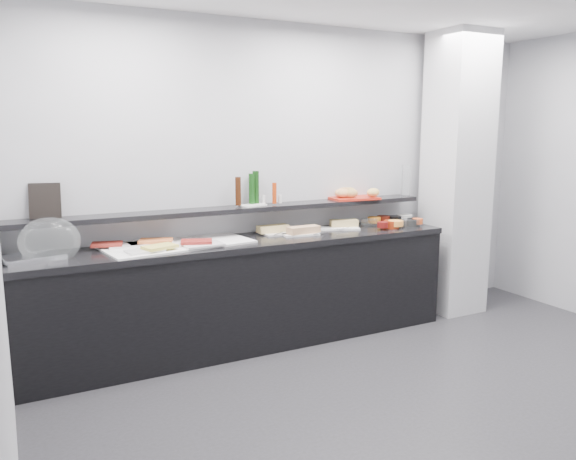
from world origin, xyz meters
name	(u,v)px	position (x,y,z in m)	size (l,w,h in m)	color
ground	(454,414)	(0.00, 0.00, 0.00)	(5.00, 5.00, 0.00)	#2D2D30
back_wall	(304,179)	(0.00, 2.00, 1.35)	(5.00, 0.02, 2.70)	#ACAEB3
column	(456,175)	(1.50, 1.65, 1.35)	(0.50, 0.50, 2.70)	silver
buffet_cabinet	(248,295)	(-0.70, 1.70, 0.42)	(3.60, 0.60, 0.85)	black
counter_top	(247,243)	(-0.70, 1.70, 0.88)	(3.62, 0.62, 0.05)	black
wall_shelf	(239,209)	(-0.70, 1.88, 1.13)	(3.60, 0.25, 0.04)	black
cloche_base	(32,257)	(-2.31, 1.70, 0.92)	(0.39, 0.26, 0.04)	silver
cloche_dome	(50,241)	(-2.19, 1.69, 1.03)	(0.41, 0.27, 0.34)	white
linen_runner	(178,244)	(-1.27, 1.74, 0.91)	(1.13, 0.53, 0.01)	white
platter_meat_a	(129,245)	(-1.63, 1.80, 0.92)	(0.30, 0.20, 0.01)	white
food_meat_a	(107,244)	(-1.79, 1.83, 0.94)	(0.22, 0.14, 0.02)	maroon
platter_salmon	(149,242)	(-1.47, 1.86, 0.92)	(0.33, 0.22, 0.01)	white
food_salmon	(156,241)	(-1.43, 1.79, 0.94)	(0.25, 0.16, 0.02)	orange
platter_cheese	(145,251)	(-1.57, 1.55, 0.92)	(0.26, 0.17, 0.01)	white
food_cheese	(160,247)	(-1.46, 1.55, 0.94)	(0.24, 0.15, 0.02)	#E4D358
platter_meat_b	(203,245)	(-1.12, 1.57, 0.92)	(0.30, 0.20, 0.01)	white
food_meat_b	(197,242)	(-1.16, 1.61, 0.94)	(0.24, 0.15, 0.02)	maroon
sandwich_plate_left	(282,233)	(-0.34, 1.78, 0.91)	(0.33, 0.14, 0.01)	silver
sandwich_food_left	(273,229)	(-0.40, 1.84, 0.94)	(0.27, 0.10, 0.06)	#E2C476
tongs_left	(279,233)	(-0.39, 1.74, 0.92)	(0.01, 0.01, 0.16)	#ACAFB2
sandwich_plate_mid	(301,234)	(-0.22, 1.67, 0.91)	(0.31, 0.13, 0.01)	white
sandwich_food_mid	(304,230)	(-0.19, 1.67, 0.94)	(0.28, 0.11, 0.06)	tan
tongs_mid	(319,233)	(-0.07, 1.60, 0.92)	(0.01, 0.01, 0.16)	silver
sandwich_plate_right	(337,228)	(0.22, 1.78, 0.91)	(0.39, 0.17, 0.01)	white
sandwich_food_right	(344,223)	(0.31, 1.81, 0.94)	(0.25, 0.10, 0.06)	tan
tongs_right	(342,229)	(0.22, 1.69, 0.92)	(0.01, 0.01, 0.16)	silver
bowl_glass_fruit	(369,223)	(0.56, 1.76, 0.94)	(0.15, 0.15, 0.07)	silver
fill_glass_fruit	(374,220)	(0.66, 1.82, 0.95)	(0.12, 0.12, 0.05)	orange
bowl_black_jam	(394,220)	(0.89, 1.81, 0.94)	(0.13, 0.13, 0.07)	black
fill_black_jam	(383,218)	(0.79, 1.85, 0.95)	(0.12, 0.12, 0.05)	#58170C
bowl_glass_cream	(404,219)	(1.01, 1.81, 0.94)	(0.16, 0.16, 0.07)	white
fill_glass_cream	(404,217)	(1.02, 1.83, 0.95)	(0.15, 0.15, 0.05)	silver
bowl_red_jam	(391,224)	(0.69, 1.60, 0.94)	(0.14, 0.14, 0.07)	#99280D
fill_red_jam	(383,225)	(0.56, 1.56, 0.95)	(0.10, 0.10, 0.05)	#5C0F0D
bowl_glass_salmon	(411,223)	(0.89, 1.57, 0.94)	(0.16, 0.16, 0.07)	white
fill_glass_salmon	(396,223)	(0.72, 1.57, 0.95)	(0.14, 0.14, 0.05)	#FA9B3D
bowl_black_fruit	(413,222)	(0.95, 1.60, 0.94)	(0.12, 0.12, 0.07)	black
fill_black_fruit	(418,221)	(0.98, 1.57, 0.95)	(0.10, 0.10, 0.05)	#CA4A1B
framed_print	(45,201)	(-2.19, 1.94, 1.28)	(0.22, 0.02, 0.26)	black
print_art	(43,200)	(-2.20, 1.98, 1.28)	(0.19, 0.00, 0.22)	beige
condiment_tray	(252,205)	(-0.57, 1.88, 1.16)	(0.22, 0.14, 0.01)	white
bottle_green_a	(252,189)	(-0.56, 1.92, 1.29)	(0.05, 0.05, 0.26)	#103B10
bottle_brown	(238,191)	(-0.70, 1.88, 1.28)	(0.05, 0.05, 0.24)	#37190A
bottle_green_b	(256,187)	(-0.51, 1.94, 1.30)	(0.06, 0.06, 0.28)	#10350E
bottle_hot	(274,193)	(-0.38, 1.85, 1.25)	(0.04, 0.04, 0.18)	#B7350D
shaker_salt	(280,199)	(-0.32, 1.86, 1.20)	(0.03, 0.03, 0.07)	white
shaker_pepper	(264,199)	(-0.45, 1.90, 1.20)	(0.03, 0.03, 0.07)	silver
bread_tray	(353,198)	(0.46, 1.89, 1.16)	(0.44, 0.31, 0.02)	red
bread_roll_nw	(341,193)	(0.34, 1.91, 1.21)	(0.14, 0.09, 0.08)	tan
bread_roll_n	(345,192)	(0.43, 1.99, 1.21)	(0.15, 0.10, 0.08)	#AC7441
bread_roll_ne	(349,192)	(0.47, 1.97, 1.21)	(0.13, 0.08, 0.08)	#B68C45
bread_roll_s	(352,193)	(0.41, 1.83, 1.21)	(0.12, 0.08, 0.08)	#B58945
bread_roll_se	(373,193)	(0.63, 1.80, 1.21)	(0.15, 0.10, 0.08)	gold
bread_roll_midw	(344,193)	(0.35, 1.87, 1.21)	(0.14, 0.09, 0.08)	tan
carafe	(406,180)	(1.06, 1.87, 1.30)	(0.09, 0.09, 0.30)	silver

